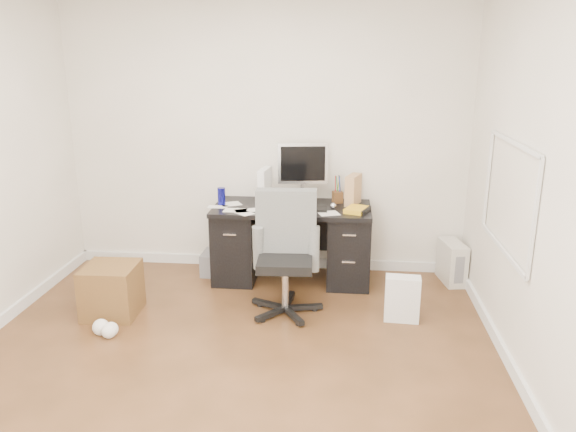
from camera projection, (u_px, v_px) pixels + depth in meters
The scene contains 18 objects.
ground at pixel (229, 366), 4.03m from camera, with size 4.00×4.00×0.00m, color #412A14.
room_shell at pixel (228, 135), 3.59m from camera, with size 4.02×4.02×2.71m.
desk at pixel (292, 241), 5.47m from camera, with size 1.50×0.70×0.75m.
loose_papers at pixel (271, 207), 5.34m from camera, with size 1.10×0.60×0.00m, color white, non-canonical shape.
lcd_monitor at pixel (303, 173), 5.38m from camera, with size 0.48×0.27×0.61m, color silver, non-canonical shape.
keyboard at pixel (302, 209), 5.24m from camera, with size 0.46×0.16×0.03m, color black.
computer_mouse at pixel (333, 206), 5.27m from camera, with size 0.06×0.06×0.06m, color silver.
travel_mug at pixel (221, 196), 5.41m from camera, with size 0.07×0.07×0.17m, color navy.
white_binder at pixel (265, 186), 5.44m from camera, with size 0.14×0.30×0.34m, color silver.
magazine_file at pixel (353, 190), 5.40m from camera, with size 0.12×0.25×0.29m, color #A88251.
pen_cup at pixel (338, 189), 5.47m from camera, with size 0.11×0.11×0.27m, color #563118, non-canonical shape.
yellow_book at pixel (357, 210), 5.18m from camera, with size 0.19×0.24×0.04m, color gold.
paper_remote at pixel (287, 214), 5.08m from camera, with size 0.24×0.19×0.02m, color white, non-canonical shape.
office_chair at pixel (285, 255), 4.72m from camera, with size 0.60×0.60×1.05m, color #4C4F4C, non-canonical shape.
pc_tower at pixel (452, 262), 5.47m from camera, with size 0.18×0.40×0.40m, color beige.
shopping_bag at pixel (402, 299), 4.67m from camera, with size 0.29×0.20×0.39m, color silver.
wicker_basket at pixel (112, 290), 4.78m from camera, with size 0.44×0.44×0.44m, color #4A3116.
desk_printer at pixel (222, 263), 5.69m from camera, with size 0.39×0.32×0.23m, color slate.
Camera 1 is at (0.76, -3.51, 2.16)m, focal length 35.00 mm.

